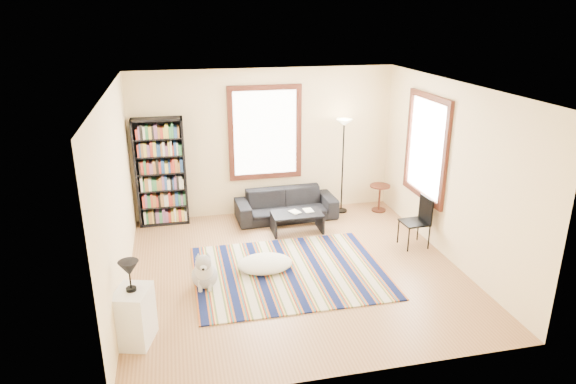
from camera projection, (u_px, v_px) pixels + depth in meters
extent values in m
cube|color=#A3754A|center=(295.00, 272.00, 7.97)|extent=(5.00, 5.00, 0.10)
cube|color=white|center=(296.00, 83.00, 7.00)|extent=(5.00, 5.00, 0.10)
cube|color=beige|center=(265.00, 142.00, 9.83)|extent=(5.00, 0.10, 2.80)
cube|color=beige|center=(355.00, 264.00, 5.14)|extent=(5.00, 0.10, 2.80)
cube|color=beige|center=(113.00, 197.00, 6.96)|extent=(0.10, 5.00, 2.80)
cube|color=beige|center=(454.00, 172.00, 8.01)|extent=(0.10, 5.00, 2.80)
cube|color=white|center=(265.00, 133.00, 9.69)|extent=(1.20, 0.06, 1.60)
cube|color=white|center=(427.00, 148.00, 8.66)|extent=(0.06, 1.20, 1.60)
cube|color=#0C153F|center=(289.00, 272.00, 7.86)|extent=(2.88, 2.30, 0.02)
imported|color=black|center=(286.00, 205.00, 9.81)|extent=(0.82, 1.93, 0.56)
cube|color=black|center=(161.00, 172.00, 9.34)|extent=(0.90, 0.30, 2.00)
cube|color=black|center=(297.00, 222.00, 9.25)|extent=(1.02, 0.78, 0.36)
imported|color=beige|center=(291.00, 213.00, 9.16)|extent=(0.26, 0.23, 0.02)
imported|color=beige|center=(304.00, 211.00, 9.26)|extent=(0.23, 0.17, 0.02)
ellipsoid|color=silver|center=(265.00, 264.00, 7.91)|extent=(0.96, 0.79, 0.21)
cylinder|color=#431910|center=(379.00, 198.00, 10.17)|extent=(0.51, 0.51, 0.54)
cube|color=black|center=(414.00, 222.00, 8.60)|extent=(0.44, 0.43, 0.86)
cube|color=white|center=(134.00, 316.00, 6.12)|extent=(0.50, 0.59, 0.70)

